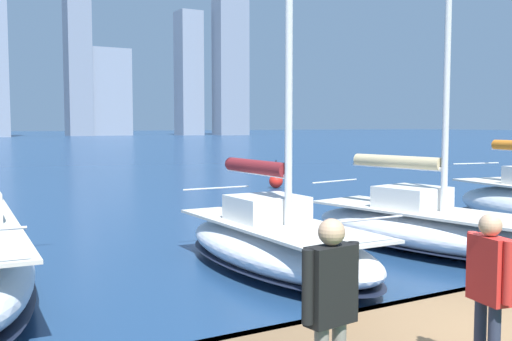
{
  "coord_description": "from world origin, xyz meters",
  "views": [
    {
      "loc": [
        6.31,
        5.01,
        3.19
      ],
      "look_at": [
        -0.17,
        -6.07,
        2.2
      ],
      "focal_mm": 42.0,
      "sensor_mm": 36.0,
      "label": 1
    }
  ],
  "objects_px": {
    "person_black_shirt": "(331,298)",
    "mooring_post": "(348,284)",
    "person_red_shirt": "(489,281)",
    "sailboat_tan": "(424,226)",
    "channel_buoy": "(276,181)",
    "sailboat_maroon": "(275,241)"
  },
  "relations": [
    {
      "from": "person_black_shirt",
      "to": "mooring_post",
      "type": "height_order",
      "value": "person_black_shirt"
    },
    {
      "from": "person_black_shirt",
      "to": "person_red_shirt",
      "type": "relative_size",
      "value": 1.04
    },
    {
      "from": "sailboat_tan",
      "to": "mooring_post",
      "type": "bearing_deg",
      "value": 36.82
    },
    {
      "from": "channel_buoy",
      "to": "sailboat_maroon",
      "type": "bearing_deg",
      "value": 57.73
    },
    {
      "from": "sailboat_maroon",
      "to": "sailboat_tan",
      "type": "bearing_deg",
      "value": 177.69
    },
    {
      "from": "person_black_shirt",
      "to": "channel_buoy",
      "type": "relative_size",
      "value": 1.27
    },
    {
      "from": "sailboat_tan",
      "to": "sailboat_maroon",
      "type": "xyz_separation_m",
      "value": [
        4.35,
        -0.18,
        -0.0
      ]
    },
    {
      "from": "person_red_shirt",
      "to": "channel_buoy",
      "type": "height_order",
      "value": "person_red_shirt"
    },
    {
      "from": "sailboat_tan",
      "to": "person_black_shirt",
      "type": "xyz_separation_m",
      "value": [
        8.09,
        6.7,
        1.04
      ]
    },
    {
      "from": "sailboat_tan",
      "to": "channel_buoy",
      "type": "bearing_deg",
      "value": -108.01
    },
    {
      "from": "sailboat_maroon",
      "to": "channel_buoy",
      "type": "bearing_deg",
      "value": -122.27
    },
    {
      "from": "person_red_shirt",
      "to": "channel_buoy",
      "type": "bearing_deg",
      "value": -117.15
    },
    {
      "from": "person_black_shirt",
      "to": "channel_buoy",
      "type": "bearing_deg",
      "value": -121.11
    },
    {
      "from": "channel_buoy",
      "to": "person_black_shirt",
      "type": "bearing_deg",
      "value": 58.89
    },
    {
      "from": "sailboat_tan",
      "to": "person_red_shirt",
      "type": "xyz_separation_m",
      "value": [
        6.27,
        6.9,
        1.0
      ]
    },
    {
      "from": "person_black_shirt",
      "to": "person_red_shirt",
      "type": "distance_m",
      "value": 1.84
    },
    {
      "from": "sailboat_tan",
      "to": "sailboat_maroon",
      "type": "bearing_deg",
      "value": -2.31
    },
    {
      "from": "sailboat_maroon",
      "to": "channel_buoy",
      "type": "height_order",
      "value": "sailboat_maroon"
    },
    {
      "from": "person_black_shirt",
      "to": "mooring_post",
      "type": "distance_m",
      "value": 2.79
    },
    {
      "from": "channel_buoy",
      "to": "sailboat_tan",
      "type": "bearing_deg",
      "value": 71.99
    },
    {
      "from": "sailboat_maroon",
      "to": "mooring_post",
      "type": "distance_m",
      "value": 5.24
    },
    {
      "from": "person_black_shirt",
      "to": "channel_buoy",
      "type": "distance_m",
      "value": 24.86
    }
  ]
}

